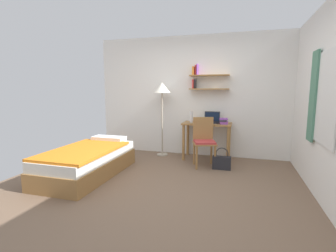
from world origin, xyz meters
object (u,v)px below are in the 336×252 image
Objects in this scene: desk at (207,130)px; water_bottle at (191,117)px; bed at (88,161)px; laptop at (212,120)px; standing_lamp at (162,92)px; book_stack at (224,121)px; desk_chair at (204,140)px; handbag at (222,162)px.

water_bottle is (-0.33, -0.02, 0.27)m from desk.
laptop is at bearing 40.77° from bed.
book_stack is (1.32, -0.08, -0.57)m from standing_lamp.
water_bottle is (0.65, -0.06, -0.51)m from standing_lamp.
desk_chair is 1.43m from standing_lamp.
water_bottle is at bearing -167.89° from laptop.
handbag is (0.36, -0.61, -0.47)m from desk.
bed is at bearing -149.31° from desk_chair.
water_bottle is 1.18m from handbag.
bed is 2.13m from standing_lamp.
bed is at bearing -156.34° from handbag.
laptop is (0.08, 0.55, 0.31)m from desk_chair.
book_stack is 0.89m from handbag.
water_bottle reaches higher than desk.
water_bottle is at bearing 177.88° from book_stack.
desk_chair is at bearing 30.69° from bed.
handbag is at bearing -40.32° from water_bottle.
handbag is (1.35, -0.65, -1.26)m from standing_lamp.
book_stack is at bearing -3.63° from standing_lamp.
water_bottle is at bearing 126.70° from desk_chair.
desk is 1.07× the size of desk_chair.
desk is 0.62× the size of standing_lamp.
standing_lamp is 0.83m from water_bottle.
handbag is at bearing -68.13° from laptop.
desk_chair is at bearing -126.49° from book_stack.
desk is at bearing 40.94° from bed.
bed is 1.99× the size of desk_chair.
standing_lamp is (-0.99, 0.04, 0.79)m from desk.
laptop is at bearing 37.11° from desk.
handbag is (0.03, -0.57, -0.68)m from book_stack.
book_stack is (0.67, -0.02, -0.06)m from water_bottle.
desk is 1.26m from standing_lamp.
handbag is (2.16, 0.95, -0.10)m from bed.
bed is at bearing -139.23° from laptop.
water_bottle is 0.92× the size of book_stack.
laptop reaches higher than book_stack.
desk is (1.80, 1.56, 0.37)m from bed.
standing_lamp is (0.82, 1.60, 1.16)m from bed.
standing_lamp reaches higher than laptop.
desk_chair is at bearing -53.30° from water_bottle.
desk_chair is 3.96× the size of water_bottle.
desk_chair is (0.01, -0.49, -0.10)m from desk.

